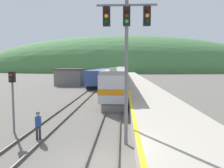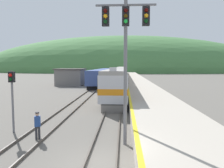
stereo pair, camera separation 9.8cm
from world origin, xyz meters
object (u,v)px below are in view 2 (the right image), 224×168
(carriage_fourth, at_px, (122,71))
(track_worker, at_px, (37,124))
(carriage_second, at_px, (120,75))
(siding_train, at_px, (103,76))
(carriage_third, at_px, (121,73))
(signal_post_siding, at_px, (12,89))
(signal_mast_main, at_px, (126,38))
(express_train_lead_car, at_px, (117,82))

(carriage_fourth, distance_m, track_worker, 79.94)
(carriage_second, xyz_separation_m, siding_train, (-4.55, 5.16, -0.32))
(carriage_third, relative_size, signal_post_siding, 4.71)
(siding_train, bearing_deg, signal_post_siding, -92.48)
(carriage_third, xyz_separation_m, signal_post_siding, (-6.40, -58.01, 0.81))
(carriage_second, distance_m, carriage_third, 20.50)
(carriage_fourth, height_order, siding_train, carriage_fourth)
(carriage_second, height_order, signal_mast_main, signal_mast_main)
(carriage_third, height_order, siding_train, carriage_third)
(express_train_lead_car, bearing_deg, carriage_third, 90.00)
(carriage_third, bearing_deg, carriage_fourth, 90.00)
(carriage_third, bearing_deg, signal_post_siding, -96.30)
(express_train_lead_car, relative_size, signal_mast_main, 2.36)
(carriage_fourth, bearing_deg, signal_post_siding, -94.66)
(express_train_lead_car, xyz_separation_m, siding_train, (-4.55, 26.36, -0.33))
(siding_train, bearing_deg, carriage_third, 73.48)
(carriage_second, relative_size, track_worker, 11.50)
(carriage_third, xyz_separation_m, carriage_fourth, (0.00, 20.50, 0.00))
(siding_train, bearing_deg, express_train_lead_car, -80.21)
(express_train_lead_car, distance_m, siding_train, 26.76)
(carriage_third, relative_size, carriage_fourth, 1.00)
(express_train_lead_car, relative_size, carriage_third, 1.05)
(carriage_second, bearing_deg, express_train_lead_car, -90.00)
(carriage_third, distance_m, signal_post_siding, 58.37)
(express_train_lead_car, bearing_deg, signal_post_siding, -111.43)
(carriage_fourth, relative_size, siding_train, 0.54)
(carriage_third, relative_size, track_worker, 11.50)
(carriage_second, distance_m, signal_mast_main, 39.55)
(carriage_third, bearing_deg, track_worker, -94.05)
(track_worker, bearing_deg, carriage_second, 83.83)
(siding_train, bearing_deg, track_worker, -89.54)
(carriage_fourth, distance_m, signal_post_siding, 78.77)
(carriage_fourth, xyz_separation_m, track_worker, (-4.19, -79.82, -1.20))
(carriage_second, relative_size, carriage_fourth, 1.00)
(signal_mast_main, xyz_separation_m, track_worker, (-5.32, 0.53, -5.04))
(express_train_lead_car, height_order, signal_post_siding, express_train_lead_car)
(carriage_second, xyz_separation_m, track_worker, (-4.19, -38.82, -1.20))
(carriage_second, distance_m, siding_train, 6.89)
(siding_train, distance_m, track_worker, 43.99)
(siding_train, height_order, signal_mast_main, signal_mast_main)
(siding_train, xyz_separation_m, signal_mast_main, (5.67, -44.51, 4.16))
(signal_post_siding, bearing_deg, signal_mast_main, -13.75)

